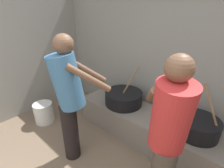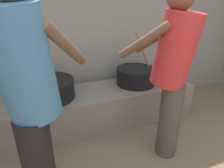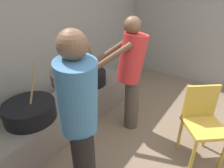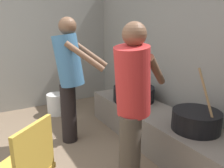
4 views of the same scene
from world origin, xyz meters
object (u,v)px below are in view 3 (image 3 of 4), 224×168
at_px(cook_in_blue_shirt, 79,117).
at_px(chair_yellow, 203,121).
at_px(cook_in_red_shirt, 131,70).
at_px(cooking_pot_main, 90,77).
at_px(cooking_pot_secondary, 30,111).

bearing_deg(cook_in_blue_shirt, chair_yellow, -34.42).
relative_size(cook_in_red_shirt, chair_yellow, 1.75).
distance_m(cooking_pot_main, cook_in_red_shirt, 0.84).
bearing_deg(cook_in_blue_shirt, cooking_pot_secondary, 83.98).
distance_m(cooking_pot_main, chair_yellow, 1.71).
distance_m(cook_in_red_shirt, chair_yellow, 1.01).
bearing_deg(chair_yellow, cooking_pot_main, 87.50).
relative_size(cook_in_blue_shirt, cook_in_red_shirt, 1.04).
distance_m(cooking_pot_secondary, chair_yellow, 1.97).
xyz_separation_m(cooking_pot_secondary, cook_in_blue_shirt, (-0.10, -0.92, 0.38)).
relative_size(cooking_pot_secondary, chair_yellow, 0.75).
height_order(cooking_pot_secondary, cook_in_red_shirt, cook_in_red_shirt).
distance_m(cook_in_blue_shirt, chair_yellow, 1.42).
xyz_separation_m(cook_in_red_shirt, chair_yellow, (-0.00, -0.94, -0.38)).
height_order(cooking_pot_main, cooking_pot_secondary, cooking_pot_main).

